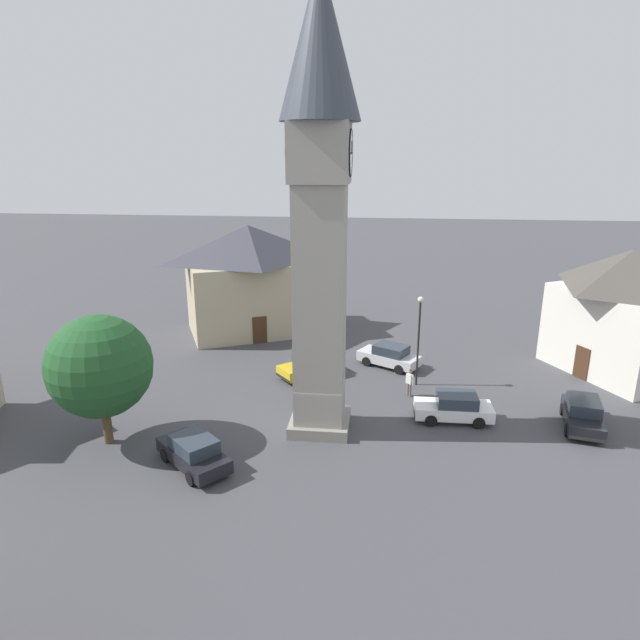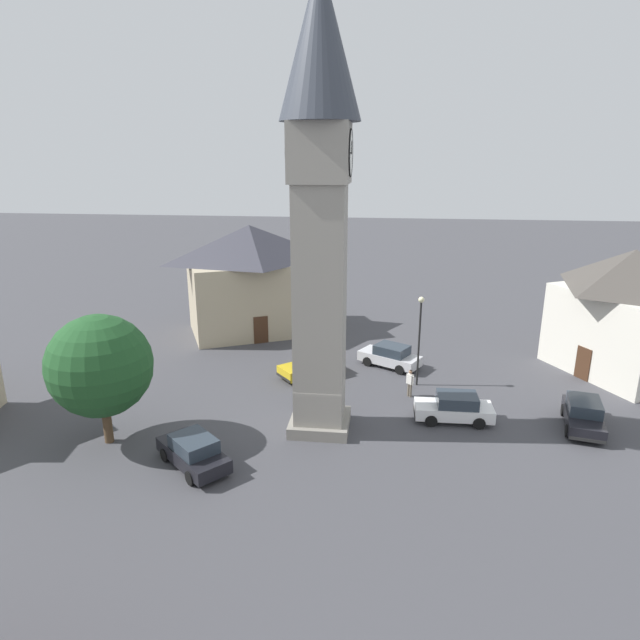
# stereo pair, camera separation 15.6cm
# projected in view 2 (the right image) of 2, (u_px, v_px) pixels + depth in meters

# --- Properties ---
(ground_plane) EXTENTS (200.00, 200.00, 0.00)m
(ground_plane) POSITION_uv_depth(u_px,v_px,m) (320.00, 428.00, 28.30)
(ground_plane) COLOR #424247
(clock_tower) EXTENTS (3.66, 3.66, 21.85)m
(clock_tower) POSITION_uv_depth(u_px,v_px,m) (320.00, 175.00, 24.56)
(clock_tower) COLOR gray
(clock_tower) RESTS_ON ground
(car_blue_kerb) EXTENTS (4.38, 2.49, 1.53)m
(car_blue_kerb) POSITION_uv_depth(u_px,v_px,m) (583.00, 414.00, 28.09)
(car_blue_kerb) COLOR black
(car_blue_kerb) RESTS_ON ground
(car_silver_kerb) EXTENTS (1.86, 4.15, 1.53)m
(car_silver_kerb) POSITION_uv_depth(u_px,v_px,m) (454.00, 408.00, 28.84)
(car_silver_kerb) COLOR white
(car_silver_kerb) RESTS_ON ground
(car_red_corner) EXTENTS (3.98, 4.22, 1.53)m
(car_red_corner) POSITION_uv_depth(u_px,v_px,m) (311.00, 365.00, 34.71)
(car_red_corner) COLOR gold
(car_red_corner) RESTS_ON ground
(car_white_side) EXTENTS (3.50, 4.42, 1.53)m
(car_white_side) POSITION_uv_depth(u_px,v_px,m) (390.00, 356.00, 36.27)
(car_white_side) COLOR silver
(car_white_side) RESTS_ON ground
(car_black_far) EXTENTS (4.03, 4.19, 1.53)m
(car_black_far) POSITION_uv_depth(u_px,v_px,m) (193.00, 452.00, 24.56)
(car_black_far) COLOR black
(car_black_far) RESTS_ON ground
(pedestrian) EXTENTS (0.41, 0.43, 1.69)m
(pedestrian) POSITION_uv_depth(u_px,v_px,m) (410.00, 381.00, 31.67)
(pedestrian) COLOR #706656
(pedestrian) RESTS_ON ground
(tree) EXTENTS (4.96, 4.96, 6.55)m
(tree) POSITION_uv_depth(u_px,v_px,m) (100.00, 366.00, 25.74)
(tree) COLOR brown
(tree) RESTS_ON ground
(building_terrace_right) EXTENTS (10.14, 11.64, 8.55)m
(building_terrace_right) POSITION_uv_depth(u_px,v_px,m) (251.00, 278.00, 42.63)
(building_terrace_right) COLOR tan
(building_terrace_right) RESTS_ON ground
(building_corner_back) EXTENTS (10.16, 9.39, 8.14)m
(building_corner_back) POSITION_uv_depth(u_px,v_px,m) (626.00, 312.00, 34.31)
(building_corner_back) COLOR silver
(building_corner_back) RESTS_ON ground
(lamp_post) EXTENTS (0.36, 0.36, 5.65)m
(lamp_post) POSITION_uv_depth(u_px,v_px,m) (420.00, 328.00, 32.49)
(lamp_post) COLOR black
(lamp_post) RESTS_ON ground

